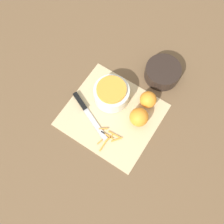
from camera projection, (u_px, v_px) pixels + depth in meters
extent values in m
plane|color=brown|center=(112.00, 115.00, 1.18)|extent=(4.00, 4.00, 0.00)
cube|color=#CCB284|center=(112.00, 115.00, 1.17)|extent=(0.40, 0.37, 0.01)
cylinder|color=silver|center=(112.00, 94.00, 1.17)|extent=(0.16, 0.16, 0.08)
cylinder|color=orange|center=(111.00, 90.00, 1.13)|extent=(0.13, 0.13, 0.02)
cylinder|color=black|center=(163.00, 72.00, 1.22)|extent=(0.16, 0.16, 0.07)
cube|color=black|center=(80.00, 101.00, 1.19)|extent=(0.09, 0.06, 0.02)
cube|color=#B2B2B7|center=(95.00, 124.00, 1.15)|extent=(0.16, 0.09, 0.00)
sphere|color=orange|center=(139.00, 117.00, 1.12)|extent=(0.08, 0.08, 0.08)
sphere|color=orange|center=(148.00, 100.00, 1.16)|extent=(0.07, 0.07, 0.07)
cube|color=orange|center=(117.00, 140.00, 1.13)|extent=(0.03, 0.04, 0.00)
cube|color=orange|center=(100.00, 142.00, 1.13)|extent=(0.01, 0.03, 0.00)
cube|color=orange|center=(107.00, 135.00, 1.14)|extent=(0.06, 0.01, 0.00)
cube|color=orange|center=(103.00, 129.00, 1.14)|extent=(0.04, 0.03, 0.00)
cube|color=orange|center=(104.00, 144.00, 1.12)|extent=(0.01, 0.07, 0.00)
cube|color=orange|center=(114.00, 134.00, 1.14)|extent=(0.06, 0.01, 0.00)
cube|color=gold|center=(110.00, 137.00, 1.13)|extent=(0.01, 0.03, 0.00)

